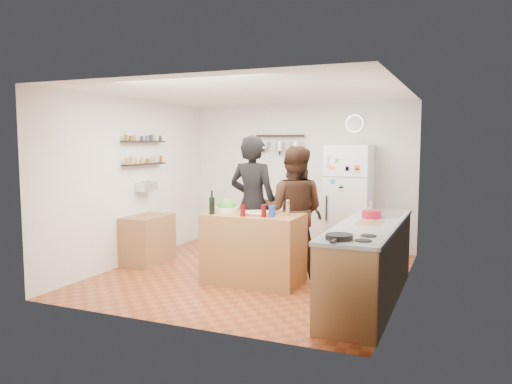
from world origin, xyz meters
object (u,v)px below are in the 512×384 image
at_px(person_left, 253,204).
at_px(side_table, 148,239).
at_px(salt_canister, 272,211).
at_px(fridge, 349,200).
at_px(person_center, 294,211).
at_px(person_back, 294,215).
at_px(red_bowl, 372,214).
at_px(salad_bowl, 227,209).
at_px(pepper_mill, 288,209).
at_px(counter_run, 369,263).
at_px(prep_island, 254,248).
at_px(wall_clock, 355,124).
at_px(wine_bottle, 212,206).
at_px(skillet, 339,237).

xyz_separation_m(person_left, side_table, (-1.68, -0.16, -0.61)).
height_order(salt_canister, fridge, fridge).
height_order(person_center, person_back, person_center).
height_order(person_left, red_bowl, person_left).
xyz_separation_m(salad_bowl, person_back, (0.59, 1.07, -0.19)).
bearing_deg(salad_bowl, pepper_mill, 0.00).
bearing_deg(counter_run, salad_bowl, 172.84).
bearing_deg(salt_canister, prep_island, 158.20).
bearing_deg(counter_run, wall_clock, 105.92).
distance_m(person_left, wall_clock, 2.49).
bearing_deg(person_left, prep_island, 118.43).
distance_m(wine_bottle, pepper_mill, 0.99).
xyz_separation_m(wine_bottle, person_center, (0.86, 0.78, -0.12)).
bearing_deg(salt_canister, side_table, 168.39).
xyz_separation_m(salad_bowl, person_left, (0.20, 0.44, 0.03)).
relative_size(wine_bottle, pepper_mill, 1.36).
relative_size(prep_island, person_back, 0.83).
relative_size(pepper_mill, person_back, 0.11).
relative_size(fridge, side_table, 2.25).
distance_m(wine_bottle, wall_clock, 3.16).
distance_m(salad_bowl, person_center, 0.93).
height_order(pepper_mill, counter_run, pepper_mill).
xyz_separation_m(red_bowl, side_table, (-3.39, 0.15, -0.60)).
xyz_separation_m(person_left, red_bowl, (1.71, -0.31, -0.00)).
xyz_separation_m(prep_island, salad_bowl, (-0.42, 0.05, 0.49)).
height_order(wine_bottle, side_table, wine_bottle).
bearing_deg(fridge, wall_clock, 90.00).
relative_size(prep_island, wine_bottle, 5.69).
height_order(prep_island, wall_clock, wall_clock).
height_order(salt_canister, red_bowl, salt_canister).
relative_size(person_left, red_bowl, 8.50).
bearing_deg(side_table, counter_run, -8.73).
xyz_separation_m(wine_bottle, counter_run, (2.04, 0.02, -0.57)).
bearing_deg(counter_run, person_back, 135.97).
relative_size(wall_clock, side_table, 0.37).
relative_size(pepper_mill, wall_clock, 0.54).
distance_m(counter_run, wall_clock, 3.22).
relative_size(wine_bottle, person_back, 0.15).
relative_size(counter_run, fridge, 1.46).
height_order(counter_run, skillet, skillet).
bearing_deg(salt_canister, wine_bottle, -172.87).
bearing_deg(skillet, red_bowl, 88.05).
distance_m(red_bowl, fridge, 2.05).
distance_m(prep_island, counter_run, 1.55).
height_order(wine_bottle, skillet, wine_bottle).
bearing_deg(person_left, salad_bowl, 69.69).
bearing_deg(counter_run, wine_bottle, -179.32).
xyz_separation_m(salad_bowl, wall_clock, (1.21, 2.38, 1.21)).
bearing_deg(wine_bottle, side_table, 158.49).
height_order(person_left, person_center, person_left).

